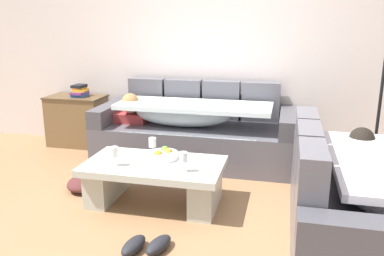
{
  "coord_description": "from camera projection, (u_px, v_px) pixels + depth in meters",
  "views": [
    {
      "loc": [
        0.81,
        -2.7,
        1.59
      ],
      "look_at": [
        -0.07,
        1.01,
        0.55
      ],
      "focal_mm": 37.68,
      "sensor_mm": 36.0,
      "label": 1
    }
  ],
  "objects": [
    {
      "name": "fruit_bowl",
      "position": [
        163.0,
        155.0,
        3.56
      ],
      "size": [
        0.28,
        0.28,
        0.1
      ],
      "color": "silver",
      "rests_on": "coffee_table"
    },
    {
      "name": "couch_along_wall",
      "position": [
        193.0,
        132.0,
        4.62
      ],
      "size": [
        2.23,
        0.92,
        0.88
      ],
      "color": "#55535B",
      "rests_on": "ground_plane"
    },
    {
      "name": "couch_near_window",
      "position": [
        358.0,
        206.0,
        2.79
      ],
      "size": [
        0.92,
        1.76,
        0.88
      ],
      "rotation": [
        0.0,
        0.0,
        1.57
      ],
      "color": "#55535B",
      "rests_on": "ground_plane"
    },
    {
      "name": "ground_plane",
      "position": [
        171.0,
        230.0,
        3.14
      ],
      "size": [
        14.0,
        14.0,
        0.0
      ],
      "primitive_type": "plane",
      "color": "#8B6341"
    },
    {
      "name": "open_magazine",
      "position": [
        175.0,
        163.0,
        3.46
      ],
      "size": [
        0.33,
        0.29,
        0.01
      ],
      "primitive_type": "cube",
      "rotation": [
        0.0,
        0.0,
        0.31
      ],
      "color": "white",
      "rests_on": "coffee_table"
    },
    {
      "name": "floor_lamp",
      "position": [
        380.0,
        68.0,
        4.01
      ],
      "size": [
        0.33,
        0.31,
        1.95
      ],
      "color": "black",
      "rests_on": "ground_plane"
    },
    {
      "name": "side_cabinet",
      "position": [
        77.0,
        121.0,
        5.19
      ],
      "size": [
        0.72,
        0.44,
        0.64
      ],
      "color": "brown",
      "rests_on": "ground_plane"
    },
    {
      "name": "coffee_table",
      "position": [
        154.0,
        178.0,
        3.53
      ],
      "size": [
        1.2,
        0.68,
        0.38
      ],
      "color": "#B3B7AB",
      "rests_on": "ground_plane"
    },
    {
      "name": "book_stack_on_cabinet",
      "position": [
        80.0,
        91.0,
        5.07
      ],
      "size": [
        0.19,
        0.24,
        0.15
      ],
      "color": "#2D569E",
      "rests_on": "side_cabinet"
    },
    {
      "name": "pair_of_shoes",
      "position": [
        146.0,
        245.0,
        2.84
      ],
      "size": [
        0.34,
        0.34,
        0.09
      ],
      "color": "black",
      "rests_on": "ground_plane"
    },
    {
      "name": "wine_glass_near_left",
      "position": [
        114.0,
        153.0,
        3.4
      ],
      "size": [
        0.07,
        0.07,
        0.17
      ],
      "color": "silver",
      "rests_on": "coffee_table"
    },
    {
      "name": "crumpled_garment",
      "position": [
        85.0,
        183.0,
        3.88
      ],
      "size": [
        0.37,
        0.44,
        0.12
      ],
      "primitive_type": "ellipsoid",
      "rotation": [
        0.0,
        0.0,
        1.7
      ],
      "color": "#4C2323",
      "rests_on": "ground_plane"
    },
    {
      "name": "wine_glass_near_right",
      "position": [
        183.0,
        158.0,
        3.27
      ],
      "size": [
        0.07,
        0.07,
        0.17
      ],
      "color": "silver",
      "rests_on": "coffee_table"
    },
    {
      "name": "wine_glass_far_back",
      "position": [
        152.0,
        143.0,
        3.66
      ],
      "size": [
        0.07,
        0.07,
        0.17
      ],
      "color": "silver",
      "rests_on": "coffee_table"
    },
    {
      "name": "back_wall",
      "position": [
        220.0,
        39.0,
        4.8
      ],
      "size": [
        9.0,
        0.1,
        2.7
      ],
      "primitive_type": "cube",
      "color": "silver",
      "rests_on": "ground_plane"
    }
  ]
}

